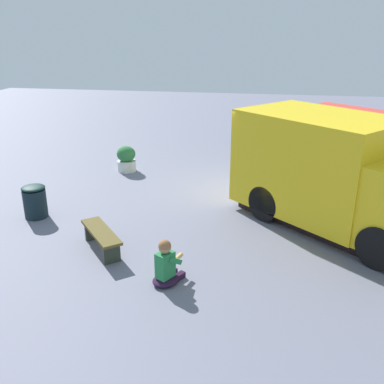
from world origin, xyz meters
The scene contains 6 objects.
ground_plane centered at (0.00, 0.00, 0.00)m, with size 40.00×40.00×0.00m, color slate.
food_truck centered at (1.68, -1.84, 1.21)m, with size 5.16×4.89×2.55m.
person_customer centered at (-1.59, -4.90, 0.35)m, with size 0.65×0.78×0.87m.
planter_flowering_near centered at (-4.37, 1.32, 0.41)m, with size 0.62×0.62×0.83m.
plaza_bench centered at (-3.20, -3.95, 0.34)m, with size 1.25×1.38×0.46m.
trash_bin centered at (-5.42, -2.59, 0.42)m, with size 0.56×0.56×0.82m.
Camera 1 is at (0.04, -11.52, 4.35)m, focal length 40.36 mm.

